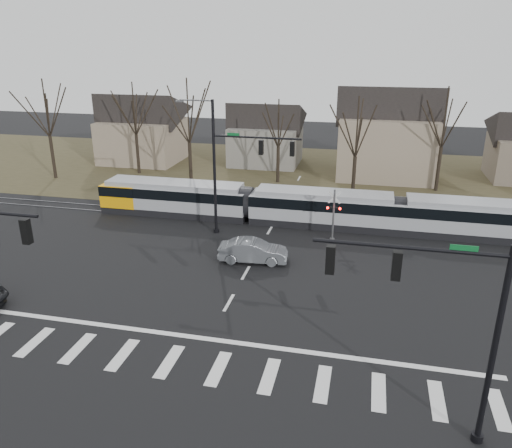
# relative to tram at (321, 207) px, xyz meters

# --- Properties ---
(ground) EXTENTS (140.00, 140.00, 0.00)m
(ground) POSITION_rel_tram_xyz_m (-3.78, -16.00, -1.56)
(ground) COLOR black
(grass_verge) EXTENTS (140.00, 28.00, 0.01)m
(grass_verge) POSITION_rel_tram_xyz_m (-3.78, 16.00, -1.55)
(grass_verge) COLOR #38331E
(grass_verge) RESTS_ON ground
(crosswalk) EXTENTS (27.00, 2.60, 0.01)m
(crosswalk) POSITION_rel_tram_xyz_m (-3.78, -20.00, -1.55)
(crosswalk) COLOR silver
(crosswalk) RESTS_ON ground
(stop_line) EXTENTS (28.00, 0.35, 0.01)m
(stop_line) POSITION_rel_tram_xyz_m (-3.78, -17.80, -1.55)
(stop_line) COLOR silver
(stop_line) RESTS_ON ground
(lane_dashes) EXTENTS (0.18, 30.00, 0.01)m
(lane_dashes) POSITION_rel_tram_xyz_m (-3.78, -0.00, -1.55)
(lane_dashes) COLOR silver
(lane_dashes) RESTS_ON ground
(rail_pair) EXTENTS (90.00, 1.52, 0.06)m
(rail_pair) POSITION_rel_tram_xyz_m (-3.78, -0.20, -1.53)
(rail_pair) COLOR #59595E
(rail_pair) RESTS_ON ground
(tram) EXTENTS (37.68, 2.80, 2.86)m
(tram) POSITION_rel_tram_xyz_m (0.00, 0.00, 0.00)
(tram) COLOR gray
(tram) RESTS_ON ground
(sedan) EXTENTS (2.56, 4.98, 1.53)m
(sedan) POSITION_rel_tram_xyz_m (-3.72, -8.14, -0.79)
(sedan) COLOR #5B5E63
(sedan) RESTS_ON ground
(signal_pole_near_right) EXTENTS (6.72, 0.44, 8.00)m
(signal_pole_near_right) POSITION_rel_tram_xyz_m (6.33, -22.00, 3.61)
(signal_pole_near_right) COLOR black
(signal_pole_near_right) RESTS_ON ground
(signal_pole_far) EXTENTS (9.28, 0.44, 10.20)m
(signal_pole_far) POSITION_rel_tram_xyz_m (-6.19, -3.50, 4.14)
(signal_pole_far) COLOR black
(signal_pole_far) RESTS_ON ground
(rail_crossing_signal) EXTENTS (1.08, 0.36, 4.00)m
(rail_crossing_signal) POSITION_rel_tram_xyz_m (1.22, -3.21, 0.33)
(rail_crossing_signal) COLOR #59595B
(rail_crossing_signal) RESTS_ON ground
(tree_row) EXTENTS (59.20, 7.20, 10.00)m
(tree_row) POSITION_rel_tram_xyz_m (-1.78, 10.00, 3.44)
(tree_row) COLOR black
(tree_row) RESTS_ON ground
(house_a) EXTENTS (9.72, 8.64, 8.60)m
(house_a) POSITION_rel_tram_xyz_m (-23.78, 18.00, 2.91)
(house_a) COLOR gray
(house_a) RESTS_ON ground
(house_b) EXTENTS (8.64, 7.56, 7.65)m
(house_b) POSITION_rel_tram_xyz_m (-8.78, 20.00, 2.41)
(house_b) COLOR slate
(house_b) RESTS_ON ground
(house_c) EXTENTS (10.80, 8.64, 10.10)m
(house_c) POSITION_rel_tram_xyz_m (5.22, 17.00, 3.68)
(house_c) COLOR gray
(house_c) RESTS_ON ground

